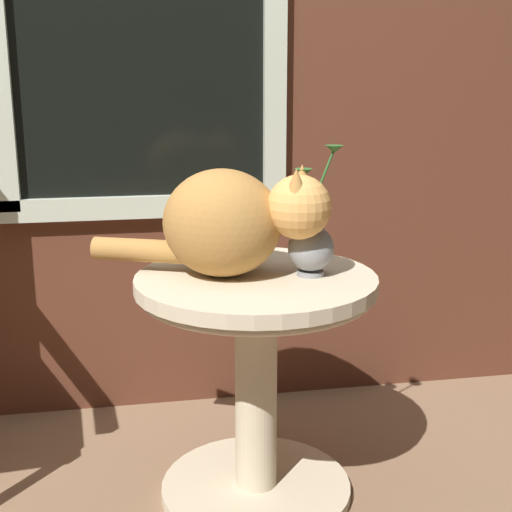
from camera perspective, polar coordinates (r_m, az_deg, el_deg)
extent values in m
cube|color=#562D1E|center=(2.30, -8.46, 19.32)|extent=(4.00, 0.04, 2.60)
cube|color=beige|center=(2.29, -8.78, 3.91)|extent=(0.90, 0.03, 0.07)
cube|color=beige|center=(2.30, 1.54, 17.53)|extent=(0.07, 0.03, 1.07)
cube|color=black|center=(2.27, -9.33, 17.41)|extent=(0.81, 0.01, 1.05)
cylinder|color=beige|center=(2.02, 0.00, -18.03)|extent=(0.51, 0.51, 0.03)
cylinder|color=beige|center=(1.88, 0.00, -10.61)|extent=(0.11, 0.11, 0.54)
cylinder|color=beige|center=(1.78, 0.00, -2.11)|extent=(0.61, 0.61, 0.03)
torus|color=beige|center=(1.78, 0.00, -2.96)|extent=(0.58, 0.58, 0.02)
ellipsoid|color=#AD7A3D|center=(1.74, -2.72, 2.66)|extent=(0.37, 0.36, 0.27)
sphere|color=#E2A356|center=(1.70, 3.46, 3.93)|extent=(0.15, 0.15, 0.15)
cone|color=#AD7A3D|center=(1.65, 3.28, 6.06)|extent=(0.05, 0.05, 0.05)
cone|color=#AD7A3D|center=(1.73, 3.70, 6.45)|extent=(0.05, 0.05, 0.05)
cylinder|color=#AD7A3D|center=(1.82, -8.99, 0.44)|extent=(0.27, 0.15, 0.06)
cylinder|color=gray|center=(1.78, 4.38, -1.36)|extent=(0.07, 0.07, 0.01)
ellipsoid|color=gray|center=(1.76, 4.42, 0.61)|extent=(0.11, 0.11, 0.11)
cylinder|color=gray|center=(1.74, 4.46, 2.98)|extent=(0.06, 0.06, 0.06)
torus|color=gray|center=(1.74, 4.48, 3.97)|extent=(0.08, 0.08, 0.01)
cylinder|color=#2D662D|center=(1.73, 5.37, 6.23)|extent=(0.06, 0.02, 0.14)
cone|color=#2D662D|center=(1.72, 6.28, 8.50)|extent=(0.04, 0.04, 0.02)
cylinder|color=#2D662D|center=(1.74, 4.15, 5.34)|extent=(0.02, 0.03, 0.08)
cone|color=#2D662D|center=(1.74, 3.82, 6.70)|extent=(0.04, 0.04, 0.02)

